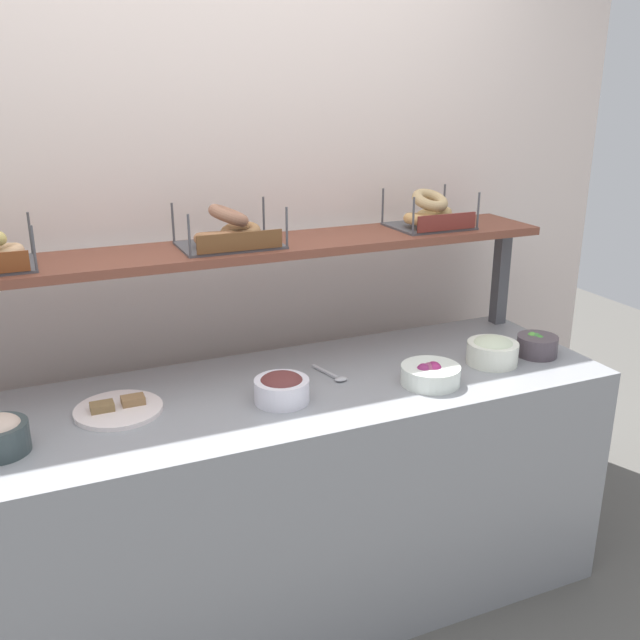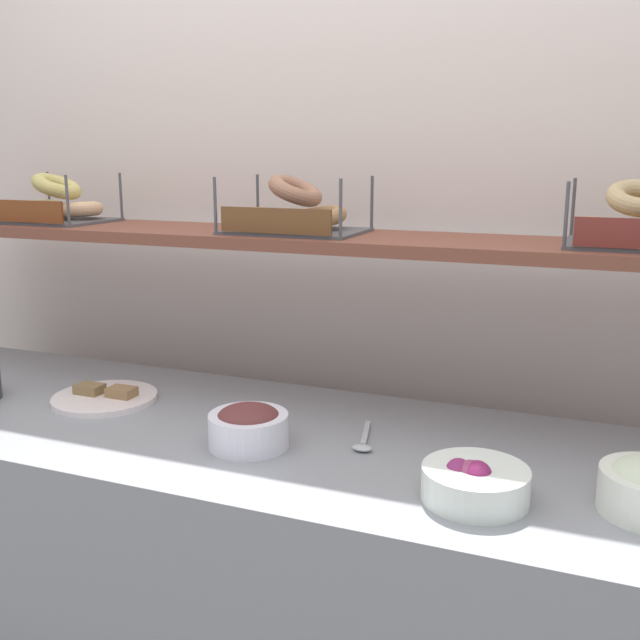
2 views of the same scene
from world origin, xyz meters
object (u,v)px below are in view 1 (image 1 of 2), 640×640
Objects in this scene: bagel_basket_everything at (229,232)px; bagel_basket_sesame at (429,214)px; bowl_scallion_spread at (493,350)px; bowl_veggie_mix at (537,345)px; serving_spoon_near_plate at (334,376)px; bowl_chocolate_spread at (282,388)px; bowl_beet_salad at (430,374)px; serving_plate_white at (118,409)px.

bagel_basket_sesame is at bearing 0.81° from bagel_basket_everything.
bowl_scallion_spread is 0.57m from bagel_basket_sesame.
serving_spoon_near_plate is at bearing 171.95° from bowl_veggie_mix.
bowl_veggie_mix is 0.85× the size of bowl_chocolate_spread.
serving_spoon_near_plate is 0.60m from bagel_basket_everything.
bowl_beet_salad is at bearing -37.87° from bagel_basket_everything.
bagel_basket_everything is at bearing -179.19° from bagel_basket_sesame.
bowl_beet_salad is 0.59× the size of bagel_basket_everything.
bowl_beet_salad is 0.69× the size of bagel_basket_sesame.
serving_plate_white is 0.93× the size of bagel_basket_sesame.
bowl_chocolate_spread is at bearing 179.78° from bowl_scallion_spread.
bagel_basket_sesame reaches higher than bowl_scallion_spread.
bowl_scallion_spread is at bearing -5.86° from serving_plate_white.
bowl_scallion_spread is 0.59m from serving_spoon_near_plate.
bowl_scallion_spread is at bearing -0.22° from bowl_chocolate_spread.
bowl_chocolate_spread is at bearing 179.80° from bowl_veggie_mix.
bagel_basket_everything is 1.17× the size of bagel_basket_sesame.
serving_spoon_near_plate is at bearing 24.80° from bowl_chocolate_spread.
serving_plate_white is (-1.29, 0.13, -0.04)m from bowl_scallion_spread.
bowl_chocolate_spread reaches higher than serving_plate_white.
serving_plate_white reaches higher than serving_spoon_near_plate.
bowl_beet_salad reaches higher than serving_plate_white.
bowl_scallion_spread is 0.63× the size of bagel_basket_sesame.
bagel_basket_sesame is (0.24, 0.44, 0.44)m from bowl_beet_salad.
bowl_veggie_mix is 0.74× the size of bowl_beet_salad.
bagel_basket_sesame reaches higher than serving_plate_white.
serving_plate_white is 1.34m from bagel_basket_sesame.
serving_plate_white is at bearing 178.13° from serving_spoon_near_plate.
bowl_scallion_spread is 0.31m from bowl_beet_salad.
bowl_beet_salad is 0.82m from bagel_basket_everything.
bowl_beet_salad is 0.33m from serving_spoon_near_plate.
bowl_veggie_mix is at bearing -55.54° from bagel_basket_sesame.
serving_spoon_near_plate is at bearing 169.25° from bowl_scallion_spread.
bowl_beet_salad is 1.15× the size of serving_spoon_near_plate.
bagel_basket_sesame is (0.75, 0.37, 0.43)m from bowl_chocolate_spread.
serving_plate_white is at bearing 165.10° from bowl_chocolate_spread.
serving_plate_white is 0.68m from bagel_basket_everything.
bowl_chocolate_spread is 0.56m from bagel_basket_everything.
bagel_basket_everything reaches higher than serving_plate_white.
serving_plate_white is (-0.49, 0.13, -0.04)m from bowl_chocolate_spread.
bagel_basket_everything reaches higher than bowl_chocolate_spread.
bowl_veggie_mix is 0.81× the size of bowl_scallion_spread.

